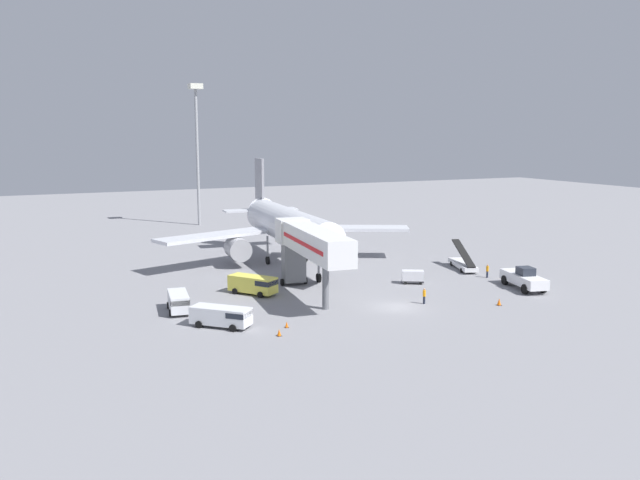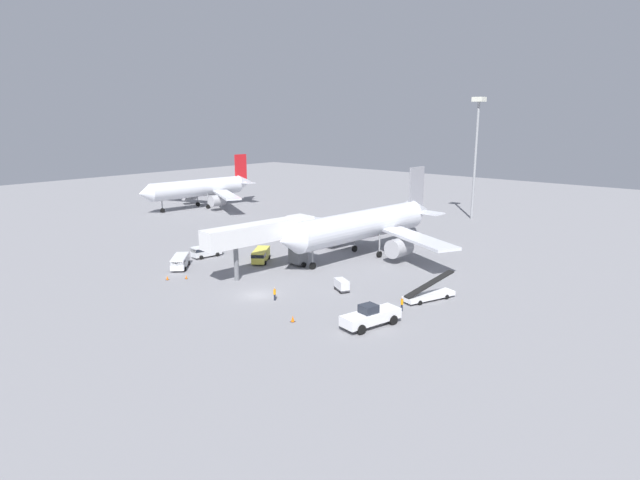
# 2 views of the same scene
# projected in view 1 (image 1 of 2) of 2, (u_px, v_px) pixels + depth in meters

# --- Properties ---
(ground_plane) EXTENTS (300.00, 300.00, 0.00)m
(ground_plane) POSITION_uv_depth(u_px,v_px,m) (398.00, 307.00, 67.28)
(ground_plane) COLOR gray
(airplane_at_gate) EXTENTS (36.18, 36.83, 13.84)m
(airplane_at_gate) POSITION_uv_depth(u_px,v_px,m) (288.00, 227.00, 88.91)
(airplane_at_gate) COLOR silver
(airplane_at_gate) RESTS_ON ground
(jet_bridge) EXTENTS (5.22, 18.57, 7.78)m
(jet_bridge) POSITION_uv_depth(u_px,v_px,m) (309.00, 243.00, 70.82)
(jet_bridge) COLOR silver
(jet_bridge) RESTS_ON ground
(pushback_tug) EXTENTS (3.88, 7.53, 2.58)m
(pushback_tug) POSITION_uv_depth(u_px,v_px,m) (524.00, 279.00, 75.10)
(pushback_tug) COLOR white
(pushback_tug) RESTS_ON ground
(belt_loader_truck) EXTENTS (4.15, 7.51, 3.40)m
(belt_loader_truck) POSITION_uv_depth(u_px,v_px,m) (463.00, 263.00, 86.07)
(belt_loader_truck) COLOR white
(belt_loader_truck) RESTS_ON ground
(service_van_outer_left) EXTENTS (5.41, 5.37, 1.87)m
(service_van_outer_left) POSITION_uv_depth(u_px,v_px,m) (223.00, 316.00, 60.27)
(service_van_outer_left) COLOR silver
(service_van_outer_left) RESTS_ON ground
(service_van_far_right) EXTENTS (4.82, 5.62, 2.04)m
(service_van_far_right) POSITION_uv_depth(u_px,v_px,m) (254.00, 284.00, 72.49)
(service_van_far_right) COLOR #E5DB4C
(service_van_far_right) RESTS_ON ground
(service_van_rear_right) EXTENTS (2.57, 5.06, 1.91)m
(service_van_rear_right) POSITION_uv_depth(u_px,v_px,m) (179.00, 301.00, 65.30)
(service_van_rear_right) COLOR silver
(service_van_rear_right) RESTS_ON ground
(baggage_cart_far_center) EXTENTS (2.83, 2.34, 1.57)m
(baggage_cart_far_center) POSITION_uv_depth(u_px,v_px,m) (413.00, 276.00, 77.75)
(baggage_cart_far_center) COLOR #38383D
(baggage_cart_far_center) RESTS_ON ground
(ground_crew_worker_foreground) EXTENTS (0.45, 0.45, 1.69)m
(ground_crew_worker_foreground) POSITION_uv_depth(u_px,v_px,m) (487.00, 271.00, 80.89)
(ground_crew_worker_foreground) COLOR #1E2333
(ground_crew_worker_foreground) RESTS_ON ground
(ground_crew_worker_midground) EXTENTS (0.45, 0.45, 1.69)m
(ground_crew_worker_midground) POSITION_uv_depth(u_px,v_px,m) (424.00, 296.00, 68.48)
(ground_crew_worker_midground) COLOR #1E2333
(ground_crew_worker_midground) RESTS_ON ground
(safety_cone_alpha) EXTENTS (0.42, 0.42, 0.65)m
(safety_cone_alpha) POSITION_uv_depth(u_px,v_px,m) (279.00, 332.00, 57.71)
(safety_cone_alpha) COLOR black
(safety_cone_alpha) RESTS_ON ground
(safety_cone_bravo) EXTENTS (0.36, 0.36, 0.56)m
(safety_cone_bravo) POSITION_uv_depth(u_px,v_px,m) (287.00, 325.00, 60.23)
(safety_cone_bravo) COLOR black
(safety_cone_bravo) RESTS_ON ground
(safety_cone_charlie) EXTENTS (0.48, 0.48, 0.73)m
(safety_cone_charlie) POSITION_uv_depth(u_px,v_px,m) (499.00, 302.00, 67.99)
(safety_cone_charlie) COLOR black
(safety_cone_charlie) RESTS_ON ground
(apron_light_mast) EXTENTS (2.40, 2.40, 26.85)m
(apron_light_mast) POSITION_uv_depth(u_px,v_px,m) (197.00, 129.00, 124.52)
(apron_light_mast) COLOR #93969B
(apron_light_mast) RESTS_ON ground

